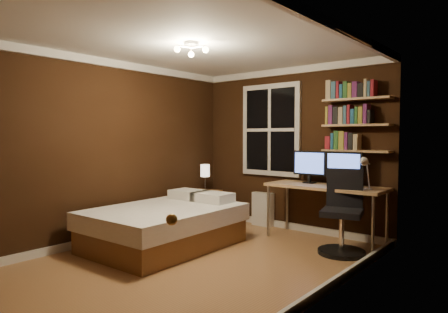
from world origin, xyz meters
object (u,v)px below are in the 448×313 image
Objects in this scene: desk_lamp at (366,173)px; nightstand at (205,207)px; radiator at (263,209)px; bed at (166,225)px; office_chair at (342,221)px; monitor_left at (310,167)px; monitor_right at (344,169)px; bedside_lamp at (205,178)px; desk at (325,190)px.

nightstand is at bearing -178.27° from desk_lamp.
radiator is at bearing 167.14° from desk_lamp.
office_chair is at bearing 30.58° from bed.
office_chair reaches higher than bed.
bed is at bearing -146.17° from desk_lamp.
bed reaches higher than nightstand.
monitor_left reaches higher than office_chair.
radiator is 1.06× the size of monitor_left.
bed is 3.87× the size of monitor_left.
bedside_lamp is at bearing -171.03° from monitor_right.
monitor_left is (1.71, 0.35, 0.24)m from bedside_lamp.
nightstand is 0.34× the size of desk.
monitor_right is (1.41, -0.14, 0.74)m from radiator.
monitor_left is 1.15× the size of desk_lamp.
desk_lamp reaches higher than bed.
nightstand is 2.06m from desk.
nightstand is 1.25× the size of desk_lamp.
bed is 1.51m from bedside_lamp.
monitor_right reaches higher than radiator.
radiator is at bearing 169.30° from desk.
monitor_right is at bearing 97.44° from office_chair.
nightstand is (-0.51, 1.34, -0.00)m from bed.
monitor_right is 0.80m from office_chair.
bed is at bearing -132.70° from desk.
nightstand is 1.02× the size of radiator.
bed is at bearing -162.44° from office_chair.
monitor_right is (2.22, 0.35, 0.73)m from nightstand.
monitor_right is 0.49× the size of office_chair.
desk_lamp is at bearing 1.73° from bedside_lamp.
desk_lamp is (0.63, -0.19, 0.28)m from desk.
bed is at bearing -125.41° from monitor_left.
bedside_lamp reaches higher than nightstand.
nightstand is 2.37m from monitor_right.
bed is 3.65× the size of radiator.
office_chair is at bearing -3.08° from bedside_lamp.
office_chair is at bearing -21.19° from radiator.
nightstand is 1.08× the size of monitor_right.
bedside_lamp is at bearing 0.00° from nightstand.
nightstand is 1.26× the size of bedside_lamp.
desk is at bearing 163.19° from desk_lamp.
monitor_right is (0.51, 0.00, 0.00)m from monitor_left.
monitor_right is 1.15× the size of desk_lamp.
nightstand is at bearing -172.30° from desk.
office_chair is at bearing -19.09° from nightstand.
radiator is at bearing 174.27° from monitor_right.
office_chair reaches higher than radiator.
office_chair is (2.42, -0.13, 0.13)m from nightstand.
bedside_lamp is 0.86× the size of monitor_right.
bedside_lamp is (0.00, 0.00, 0.49)m from nightstand.
desk is at bearing 7.70° from bedside_lamp.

